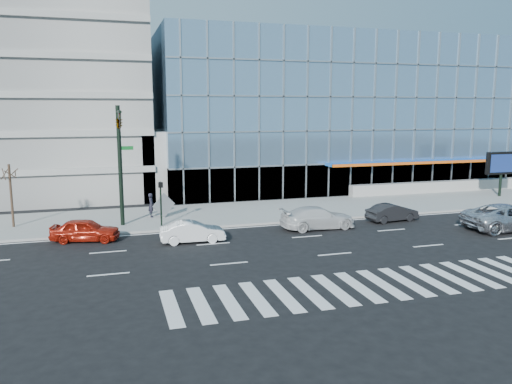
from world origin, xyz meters
The scene contains 17 objects.
ground centered at (0.00, 0.00, 0.00)m, with size 160.00×160.00×0.00m, color black.
sidewalk centered at (0.00, 8.00, 0.07)m, with size 120.00×8.00×0.15m, color gray.
theatre_building centered at (14.00, 26.00, 7.50)m, with size 42.00×26.00×15.00m, color #678DAC.
parking_garage centered at (-20.00, 26.00, 10.00)m, with size 24.00×24.00×20.00m, color gray.
ramp_block centered at (-6.00, 18.00, 3.00)m, with size 6.00×8.00×6.00m, color gray.
retaining_wall centered at (24.00, 11.60, 0.65)m, with size 30.00×0.80×1.00m, color gray.
traffic_signal centered at (-11.00, 4.57, 6.16)m, with size 1.14×5.74×8.00m.
ped_signal_post centered at (-8.50, 4.94, 2.14)m, with size 0.30×0.33×3.00m.
marquee_sign centered at (22.00, 7.99, 3.07)m, with size 3.20×0.43×4.00m.
street_tree_near centered at (-18.00, 7.50, 3.78)m, with size 1.10×1.10×4.23m.
silver_suv centered at (13.49, -2.18, 0.86)m, with size 2.84×6.16×1.71m, color silver.
white_suv centered at (1.49, 1.80, 0.74)m, with size 2.06×5.08×1.47m, color silver.
white_sedan centered at (-7.10, 0.76, 0.64)m, with size 1.34×3.86×1.27m, color white.
dark_sedan centered at (7.49, 2.34, 0.62)m, with size 1.32×3.79×1.25m, color black.
red_sedan centered at (-13.27, 2.84, 0.69)m, with size 1.63×4.04×1.38m, color #A31B0C.
pedestrian centered at (-8.90, 7.97, 1.03)m, with size 0.64×0.42×1.75m, color black.
tilted_panel centered at (-8.05, 7.49, 1.07)m, with size 1.30×0.06×1.30m, color gray.
Camera 1 is at (-11.77, -28.21, 7.89)m, focal length 35.00 mm.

